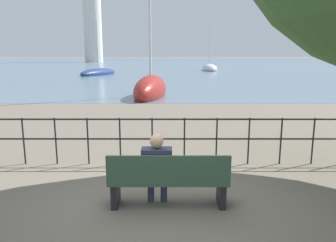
# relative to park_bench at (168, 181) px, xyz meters

# --- Properties ---
(ground_plane) EXTENTS (1000.00, 1000.00, 0.00)m
(ground_plane) POSITION_rel_park_bench_xyz_m (0.00, 0.06, -0.44)
(ground_plane) COLOR #706656
(harbor_water) EXTENTS (600.00, 300.00, 0.01)m
(harbor_water) POSITION_rel_park_bench_xyz_m (0.00, 161.47, -0.43)
(harbor_water) COLOR slate
(harbor_water) RESTS_ON ground_plane
(park_bench) EXTENTS (1.91, 0.45, 0.90)m
(park_bench) POSITION_rel_park_bench_xyz_m (0.00, 0.00, 0.00)
(park_bench) COLOR #334C38
(park_bench) RESTS_ON ground_plane
(seated_person_left) EXTENTS (0.48, 0.35, 1.19)m
(seated_person_left) POSITION_rel_park_bench_xyz_m (-0.18, 0.08, 0.22)
(seated_person_left) COLOR #2D3347
(seated_person_left) RESTS_ON ground_plane
(promenade_railing) EXTENTS (10.73, 0.04, 1.05)m
(promenade_railing) POSITION_rel_park_bench_xyz_m (0.00, 2.12, 0.26)
(promenade_railing) COLOR black
(promenade_railing) RESTS_ON ground_plane
(sailboat_0) EXTENTS (2.37, 5.82, 9.62)m
(sailboat_0) POSITION_rel_park_bench_xyz_m (-1.03, 14.39, -0.04)
(sailboat_0) COLOR maroon
(sailboat_0) RESTS_ON ground_plane
(sailboat_2) EXTENTS (2.39, 5.15, 7.74)m
(sailboat_2) POSITION_rel_park_bench_xyz_m (6.52, 47.00, -0.10)
(sailboat_2) COLOR silver
(sailboat_2) RESTS_ON ground_plane
(sailboat_3) EXTENTS (4.32, 7.74, 7.06)m
(sailboat_3) POSITION_rel_park_bench_xyz_m (-8.72, 36.52, -0.18)
(sailboat_3) COLOR navy
(sailboat_3) RESTS_ON ground_plane
(harbor_lighthouse) EXTENTS (6.13, 6.13, 29.74)m
(harbor_lighthouse) POSITION_rel_park_bench_xyz_m (-25.96, 111.89, 13.40)
(harbor_lighthouse) COLOR silver
(harbor_lighthouse) RESTS_ON ground_plane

